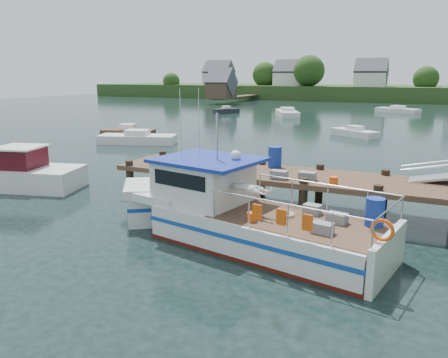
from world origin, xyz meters
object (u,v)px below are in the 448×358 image
at_px(lobster_boat, 234,214).
at_px(moored_far, 398,110).
at_px(work_boat, 6,174).
at_px(moored_b, 355,133).
at_px(moored_e, 226,110).
at_px(moored_d, 287,113).
at_px(moored_rowboat, 128,133).
at_px(dock, 448,164).
at_px(moored_a, 138,139).

xyz_separation_m(lobster_boat, moored_far, (1.54, 53.68, -0.49)).
height_order(work_boat, moored_b, work_boat).
relative_size(moored_far, moored_b, 1.42).
relative_size(lobster_boat, moored_e, 2.67).
height_order(moored_b, moored_d, moored_d).
bearing_deg(moored_rowboat, moored_b, 41.28).
distance_m(dock, moored_e, 46.86).
bearing_deg(moored_b, moored_rowboat, -151.75).
bearing_deg(dock, moored_b, 105.62).
xyz_separation_m(lobster_boat, moored_rowboat, (-16.82, 17.00, -0.40)).
relative_size(moored_rowboat, moored_e, 1.22).
relative_size(moored_far, moored_d, 0.90).
bearing_deg(moored_e, moored_a, -54.95).
relative_size(lobster_boat, moored_a, 1.60).
relative_size(work_boat, moored_e, 2.09).
bearing_deg(work_boat, dock, -7.94).
bearing_deg(moored_d, lobster_boat, -70.77).
xyz_separation_m(work_boat, moored_rowboat, (-4.45, 15.30, -0.18)).
height_order(dock, lobster_boat, lobster_boat).
xyz_separation_m(dock, moored_a, (-20.64, 11.23, -1.84)).
height_order(dock, moored_a, dock).
height_order(work_boat, moored_e, work_boat).
xyz_separation_m(work_boat, moored_a, (-2.26, 13.50, -0.25)).
bearing_deg(moored_far, dock, -74.22).
relative_size(moored_far, moored_e, 1.67).
bearing_deg(moored_e, moored_far, 50.95).
relative_size(dock, lobster_boat, 1.69).
relative_size(dock, moored_d, 2.42).
bearing_deg(moored_far, moored_b, -82.94).
distance_m(moored_far, moored_a, 41.73).
height_order(lobster_boat, moored_rowboat, lobster_boat).
bearing_deg(moored_d, moored_far, 47.22).
bearing_deg(moored_a, moored_rowboat, 142.29).
height_order(dock, moored_d, dock).
relative_size(moored_rowboat, moored_d, 0.66).
height_order(lobster_boat, moored_b, lobster_boat).
relative_size(work_boat, moored_b, 1.78).
bearing_deg(moored_d, dock, -61.39).
height_order(moored_rowboat, moored_e, moored_rowboat).
relative_size(lobster_boat, moored_far, 1.60).
relative_size(dock, work_boat, 2.15).
distance_m(moored_a, moored_d, 27.29).
xyz_separation_m(moored_b, moored_e, (-19.65, 16.87, 0.02)).
xyz_separation_m(lobster_boat, work_boat, (-12.37, 1.71, -0.21)).
height_order(moored_far, moored_d, moored_d).
bearing_deg(moored_rowboat, moored_e, 109.07).
xyz_separation_m(moored_rowboat, moored_d, (5.89, 25.24, -0.05)).
bearing_deg(moored_b, work_boat, -117.05).
distance_m(work_boat, moored_far, 53.80).
relative_size(moored_a, moored_d, 0.89).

